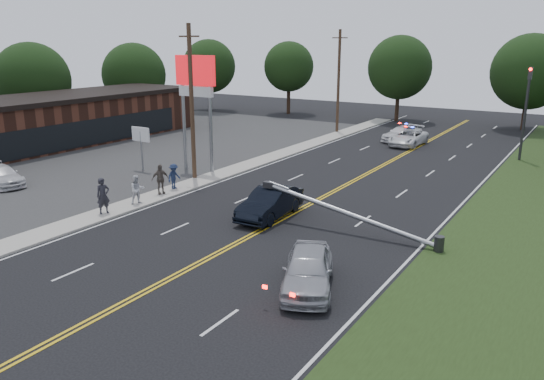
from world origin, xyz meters
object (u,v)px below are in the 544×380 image
Objects in this scene: traffic_signal at (526,106)px; bystander_d at (160,179)px; utility_pole_far at (338,81)px; bystander_c at (174,176)px; utility_pole_mid at (192,103)px; pylon_sign at (196,85)px; emergency_a at (408,138)px; crashed_sedan at (270,203)px; bystander_b at (137,189)px; emergency_b at (402,134)px; small_sign at (141,138)px; parked_car at (1,176)px; waiting_sedan at (308,269)px; fallen_streetlight at (357,216)px; bystander_a at (103,196)px.

traffic_signal is 3.92× the size of bystander_d.
bystander_c is at bearing -88.32° from utility_pole_far.
utility_pole_far is (-17.50, 4.00, 0.88)m from traffic_signal.
bystander_d is at bearing -78.55° from utility_pole_mid.
emergency_a is (9.53, 17.26, -5.31)m from pylon_sign.
bystander_b is (-7.35, -2.26, 0.16)m from crashed_sedan.
bystander_b is at bearing -87.67° from utility_pole_far.
emergency_a is 2.01m from emergency_b.
emergency_a is at bearing -18.41° from utility_pole_far.
traffic_signal reaches higher than small_sign.
pylon_sign is 13.79m from parked_car.
utility_pole_far reaches higher than parked_car.
waiting_sedan is at bearing -60.40° from emergency_b.
pylon_sign is 1.68× the size of crashed_sedan.
bystander_a is (-12.48, -4.42, 0.17)m from fallen_streetlight.
emergency_b is at bearing 164.23° from traffic_signal.
utility_pole_far reaches higher than waiting_sedan.
utility_pole_far reaches higher than small_sign.
pylon_sign is at bearing -116.88° from emergency_a.
traffic_signal is (22.30, 18.00, 1.87)m from small_sign.
bystander_d is (-13.32, 6.18, 0.26)m from waiting_sedan.
fallen_streetlight reaches higher than bystander_b.
pylon_sign reaches higher than bystander_a.
fallen_streetlight is 23.14m from parked_car.
emergency_b is (16.55, 28.68, 0.05)m from parked_car.
traffic_signal is at bearing -6.61° from bystander_b.
pylon_sign is at bearing -27.62° from parked_car.
emergency_b is at bearing -17.74° from parked_car.
utility_pole_mid is 2.24× the size of waiting_sedan.
utility_pole_mid reaches higher than bystander_c.
traffic_signal is at bearing -5.74° from emergency_a.
bystander_c is at bearing -128.92° from traffic_signal.
emergency_b is at bearing 126.02° from emergency_a.
waiting_sedan is (0.75, -6.25, -0.16)m from fallen_streetlight.
utility_pole_mid is 7.57m from bystander_b.
bystander_c is at bearing -106.77° from emergency_a.
fallen_streetlight is 1.89× the size of emergency_a.
fallen_streetlight is 14.58m from utility_pole_mid.
traffic_signal is 1.51× the size of emergency_b.
fallen_streetlight is at bearing -52.27° from bystander_b.
pylon_sign is at bearing 157.78° from fallen_streetlight.
utility_pole_mid is at bearing 25.87° from bystander_a.
bystander_b is at bearing -145.40° from bystander_d.
emergency_a is at bearing 4.88° from bystander_a.
emergency_b is (-6.28, 24.93, -0.24)m from fallen_streetlight.
bystander_b is at bearing 138.25° from waiting_sedan.
utility_pole_mid is 13.00m from parked_car.
crashed_sedan is 24.94m from emergency_b.
emergency_b is at bearing 60.37° from small_sign.
crashed_sedan is at bearing -71.89° from utility_pole_far.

